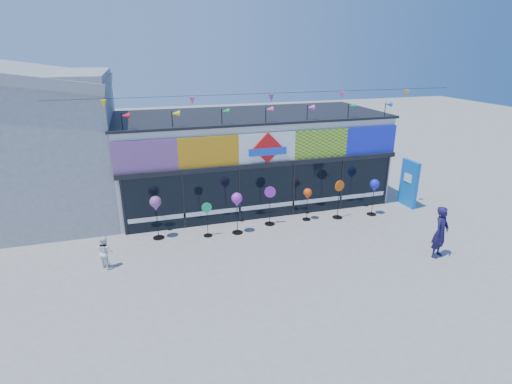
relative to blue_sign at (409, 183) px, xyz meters
name	(u,v)px	position (x,y,z in m)	size (l,w,h in m)	color
ground	(296,254)	(-6.69, -2.92, -1.08)	(80.00, 80.00, 0.00)	gray
kite_shop	(250,157)	(-6.69, 3.02, 0.97)	(16.00, 5.70, 5.31)	silver
neighbour_building	(14,142)	(-16.69, 4.08, 2.13)	(8.18, 7.20, 6.87)	#9B9EA0
blue_sign	(409,183)	(0.00, 0.00, 0.00)	(0.21, 1.08, 2.14)	blue
spinner_0	(156,205)	(-11.30, -0.18, 0.30)	(0.44, 0.44, 1.72)	black
spinner_1	(207,219)	(-9.44, -0.53, -0.34)	(0.39, 0.35, 1.39)	black
spinner_2	(237,201)	(-8.27, -0.61, 0.27)	(0.43, 0.43, 1.69)	black
spinner_3	(270,205)	(-6.78, -0.19, -0.20)	(0.46, 0.42, 1.66)	black
spinner_4	(308,195)	(-5.12, -0.20, 0.05)	(0.36, 0.36, 1.41)	black
spinner_5	(339,198)	(-3.76, -0.39, -0.18)	(0.47, 0.43, 1.69)	black
spinner_6	(374,187)	(-2.15, -0.51, 0.23)	(0.41, 0.41, 1.63)	black
adult_man	(441,232)	(-1.99, -4.45, -0.15)	(0.68, 0.44, 1.86)	#19143E
child	(105,252)	(-13.09, -1.88, -0.51)	(0.55, 0.32, 1.13)	white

